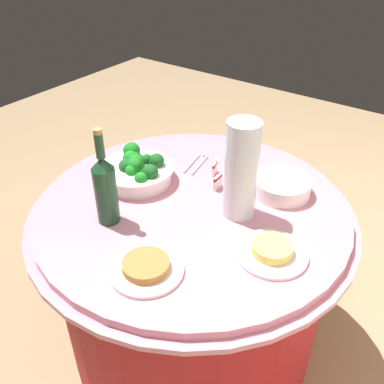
{
  "coord_description": "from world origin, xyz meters",
  "views": [
    {
      "loc": [
        0.99,
        0.72,
        1.62
      ],
      "look_at": [
        0.0,
        0.0,
        0.79
      ],
      "focal_mm": 39.94,
      "sensor_mm": 36.0,
      "label": 1
    }
  ],
  "objects_px": {
    "wine_bottle": "(105,188)",
    "decorative_fruit_vase": "(241,176)",
    "plate_stack": "(282,186)",
    "food_plate_peanuts": "(146,267)",
    "label_placard_front": "(218,181)",
    "broccoli_bowl": "(137,170)",
    "food_plate_noodles": "(272,251)",
    "serving_tongs": "(197,163)",
    "label_placard_mid": "(215,168)"
  },
  "relations": [
    {
      "from": "wine_bottle",
      "to": "decorative_fruit_vase",
      "type": "relative_size",
      "value": 0.99
    },
    {
      "from": "plate_stack",
      "to": "food_plate_peanuts",
      "type": "relative_size",
      "value": 0.95
    },
    {
      "from": "wine_bottle",
      "to": "label_placard_front",
      "type": "bearing_deg",
      "value": 153.11
    },
    {
      "from": "wine_bottle",
      "to": "decorative_fruit_vase",
      "type": "height_order",
      "value": "decorative_fruit_vase"
    },
    {
      "from": "decorative_fruit_vase",
      "to": "broccoli_bowl",
      "type": "bearing_deg",
      "value": -83.19
    },
    {
      "from": "plate_stack",
      "to": "wine_bottle",
      "type": "distance_m",
      "value": 0.63
    },
    {
      "from": "plate_stack",
      "to": "broccoli_bowl",
      "type": "bearing_deg",
      "value": -62.78
    },
    {
      "from": "decorative_fruit_vase",
      "to": "label_placard_front",
      "type": "bearing_deg",
      "value": -121.56
    },
    {
      "from": "broccoli_bowl",
      "to": "food_plate_noodles",
      "type": "xyz_separation_m",
      "value": [
        0.07,
        0.61,
        -0.03
      ]
    },
    {
      "from": "serving_tongs",
      "to": "label_placard_mid",
      "type": "height_order",
      "value": "label_placard_mid"
    },
    {
      "from": "label_placard_mid",
      "to": "food_plate_peanuts",
      "type": "bearing_deg",
      "value": 13.2
    },
    {
      "from": "food_plate_noodles",
      "to": "label_placard_mid",
      "type": "height_order",
      "value": "label_placard_mid"
    },
    {
      "from": "label_placard_mid",
      "to": "label_placard_front",
      "type": "bearing_deg",
      "value": 39.55
    },
    {
      "from": "food_plate_noodles",
      "to": "wine_bottle",
      "type": "bearing_deg",
      "value": -72.68
    },
    {
      "from": "plate_stack",
      "to": "food_plate_peanuts",
      "type": "distance_m",
      "value": 0.61
    },
    {
      "from": "wine_bottle",
      "to": "food_plate_peanuts",
      "type": "bearing_deg",
      "value": 66.9
    },
    {
      "from": "food_plate_peanuts",
      "to": "food_plate_noodles",
      "type": "distance_m",
      "value": 0.38
    },
    {
      "from": "label_placard_front",
      "to": "plate_stack",
      "type": "bearing_deg",
      "value": 118.52
    },
    {
      "from": "serving_tongs",
      "to": "label_placard_front",
      "type": "distance_m",
      "value": 0.19
    },
    {
      "from": "broccoli_bowl",
      "to": "food_plate_noodles",
      "type": "bearing_deg",
      "value": 82.97
    },
    {
      "from": "broccoli_bowl",
      "to": "food_plate_peanuts",
      "type": "relative_size",
      "value": 1.27
    },
    {
      "from": "food_plate_peanuts",
      "to": "label_placard_mid",
      "type": "bearing_deg",
      "value": -166.8
    },
    {
      "from": "decorative_fruit_vase",
      "to": "food_plate_noodles",
      "type": "xyz_separation_m",
      "value": [
        0.12,
        0.19,
        -0.13
      ]
    },
    {
      "from": "plate_stack",
      "to": "food_plate_peanuts",
      "type": "height_order",
      "value": "plate_stack"
    },
    {
      "from": "broccoli_bowl",
      "to": "food_plate_peanuts",
      "type": "height_order",
      "value": "broccoli_bowl"
    },
    {
      "from": "serving_tongs",
      "to": "label_placard_mid",
      "type": "bearing_deg",
      "value": 77.05
    },
    {
      "from": "wine_bottle",
      "to": "food_plate_peanuts",
      "type": "relative_size",
      "value": 1.53
    },
    {
      "from": "broccoli_bowl",
      "to": "wine_bottle",
      "type": "xyz_separation_m",
      "value": [
        0.24,
        0.09,
        0.08
      ]
    },
    {
      "from": "wine_bottle",
      "to": "label_placard_mid",
      "type": "xyz_separation_m",
      "value": [
        -0.45,
        0.13,
        -0.1
      ]
    },
    {
      "from": "plate_stack",
      "to": "label_placard_mid",
      "type": "relative_size",
      "value": 3.82
    },
    {
      "from": "plate_stack",
      "to": "label_placard_mid",
      "type": "distance_m",
      "value": 0.27
    },
    {
      "from": "food_plate_noodles",
      "to": "label_placard_mid",
      "type": "bearing_deg",
      "value": -126.02
    },
    {
      "from": "serving_tongs",
      "to": "label_placard_front",
      "type": "xyz_separation_m",
      "value": [
        0.1,
        0.16,
        0.03
      ]
    },
    {
      "from": "broccoli_bowl",
      "to": "label_placard_mid",
      "type": "distance_m",
      "value": 0.3
    },
    {
      "from": "serving_tongs",
      "to": "wine_bottle",
      "type": "bearing_deg",
      "value": -2.99
    },
    {
      "from": "wine_bottle",
      "to": "plate_stack",
      "type": "bearing_deg",
      "value": 140.87
    },
    {
      "from": "broccoli_bowl",
      "to": "serving_tongs",
      "type": "bearing_deg",
      "value": 154.62
    },
    {
      "from": "label_placard_mid",
      "to": "wine_bottle",
      "type": "bearing_deg",
      "value": -15.86
    },
    {
      "from": "plate_stack",
      "to": "serving_tongs",
      "type": "relative_size",
      "value": 1.25
    },
    {
      "from": "wine_bottle",
      "to": "label_placard_mid",
      "type": "bearing_deg",
      "value": 164.14
    },
    {
      "from": "plate_stack",
      "to": "label_placard_front",
      "type": "distance_m",
      "value": 0.23
    },
    {
      "from": "decorative_fruit_vase",
      "to": "label_placard_mid",
      "type": "xyz_separation_m",
      "value": [
        -0.16,
        -0.2,
        -0.12
      ]
    },
    {
      "from": "wine_bottle",
      "to": "serving_tongs",
      "type": "relative_size",
      "value": 2.0
    },
    {
      "from": "broccoli_bowl",
      "to": "plate_stack",
      "type": "height_order",
      "value": "broccoli_bowl"
    },
    {
      "from": "decorative_fruit_vase",
      "to": "label_placard_front",
      "type": "xyz_separation_m",
      "value": [
        -0.09,
        -0.14,
        -0.12
      ]
    },
    {
      "from": "label_placard_mid",
      "to": "food_plate_noodles",
      "type": "bearing_deg",
      "value": 53.98
    },
    {
      "from": "serving_tongs",
      "to": "label_placard_front",
      "type": "height_order",
      "value": "label_placard_front"
    },
    {
      "from": "serving_tongs",
      "to": "label_placard_mid",
      "type": "distance_m",
      "value": 0.11
    },
    {
      "from": "food_plate_noodles",
      "to": "label_placard_front",
      "type": "xyz_separation_m",
      "value": [
        -0.21,
        -0.33,
        0.02
      ]
    },
    {
      "from": "broccoli_bowl",
      "to": "label_placard_mid",
      "type": "bearing_deg",
      "value": 134.58
    }
  ]
}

